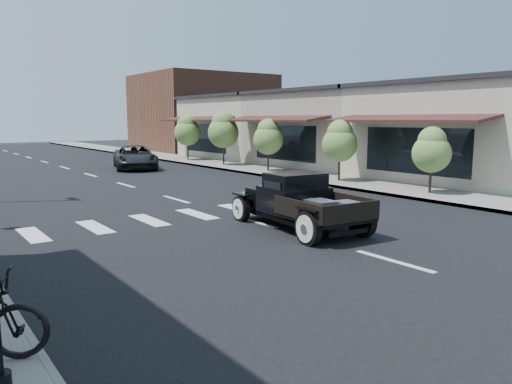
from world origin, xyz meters
TOP-DOWN VIEW (x-y plane):
  - ground at (0.00, 0.00)m, footprint 120.00×120.00m
  - road at (0.00, 15.00)m, footprint 14.00×80.00m
  - road_markings at (0.00, 10.00)m, footprint 12.00×60.00m
  - sidewalk_right at (8.50, 15.00)m, footprint 3.00×80.00m
  - storefront_near at (15.00, 4.00)m, footprint 10.00×9.00m
  - storefront_mid at (15.00, 13.00)m, footprint 10.00×9.00m
  - storefront_far at (15.00, 22.00)m, footprint 10.00×9.00m
  - far_building_right at (15.50, 32.00)m, footprint 11.00×10.00m
  - small_tree_a at (8.30, 1.99)m, footprint 1.47×1.47m
  - small_tree_b at (8.30, 6.87)m, footprint 1.62×1.62m
  - small_tree_c at (8.30, 12.31)m, footprint 1.65×1.65m
  - small_tree_d at (8.30, 16.91)m, footprint 1.92×1.92m
  - small_tree_e at (8.30, 21.61)m, footprint 1.82×1.82m
  - hotrod_pickup at (0.44, 0.56)m, footprint 2.46×4.66m
  - second_car at (3.25, 18.81)m, footprint 3.70×5.47m

SIDE VIEW (x-z plane):
  - ground at x=0.00m, z-range 0.00..0.00m
  - road_markings at x=0.00m, z-range -0.03..0.03m
  - road at x=0.00m, z-range 0.00..0.02m
  - sidewalk_right at x=8.50m, z-range 0.00..0.15m
  - second_car at x=3.25m, z-range 0.00..1.39m
  - hotrod_pickup at x=0.44m, z-range 0.00..1.56m
  - small_tree_a at x=8.30m, z-range 0.15..2.60m
  - small_tree_b at x=8.30m, z-range 0.15..2.84m
  - small_tree_c at x=8.30m, z-range 0.15..2.89m
  - small_tree_e at x=8.30m, z-range 0.15..3.18m
  - small_tree_d at x=8.30m, z-range 0.15..3.35m
  - storefront_near at x=15.00m, z-range 0.00..4.50m
  - storefront_mid at x=15.00m, z-range 0.00..4.50m
  - storefront_far at x=15.00m, z-range 0.00..4.50m
  - far_building_right at x=15.50m, z-range 0.00..7.00m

